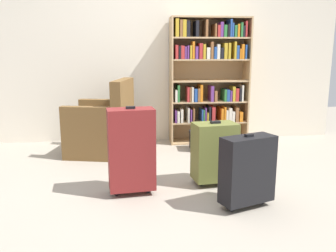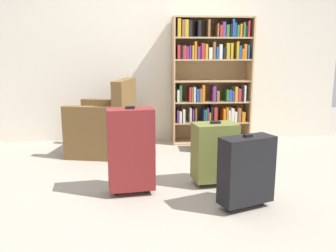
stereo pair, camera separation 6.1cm
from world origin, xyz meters
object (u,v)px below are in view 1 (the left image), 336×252
object	(u,v)px
mug	(148,153)
suitcase_olive	(215,152)
storage_box	(206,140)
suitcase_black	(247,170)
suitcase_dark_red	(131,149)
bookshelf	(209,76)
armchair	(103,128)

from	to	relation	value
mug	suitcase_olive	bearing A→B (deg)	-58.47
storage_box	suitcase_black	xyz separation A→B (m)	(-0.03, -1.71, 0.19)
mug	suitcase_dark_red	xyz separation A→B (m)	(-0.19, -1.10, 0.35)
bookshelf	suitcase_olive	world-z (taller)	bookshelf
bookshelf	armchair	world-z (taller)	bookshelf
suitcase_dark_red	bookshelf	bearing A→B (deg)	59.34
suitcase_dark_red	suitcase_olive	world-z (taller)	suitcase_dark_red
suitcase_dark_red	suitcase_olive	xyz separation A→B (m)	(0.76, 0.16, -0.09)
bookshelf	suitcase_black	bearing A→B (deg)	-93.58
mug	bookshelf	bearing A→B (deg)	37.55
armchair	suitcase_dark_red	xyz separation A→B (m)	(0.34, -1.30, 0.08)
armchair	storage_box	distance (m)	1.29
mug	storage_box	size ratio (longest dim) A/B	0.30
bookshelf	mug	distance (m)	1.37
storage_box	armchair	bearing A→B (deg)	-178.15
storage_box	suitcase_olive	distance (m)	1.21
suitcase_dark_red	suitcase_olive	distance (m)	0.78
suitcase_olive	suitcase_black	world-z (taller)	same
armchair	suitcase_olive	distance (m)	1.59
armchair	storage_box	bearing A→B (deg)	1.85
bookshelf	armchair	bearing A→B (deg)	-161.88
mug	storage_box	world-z (taller)	storage_box
armchair	suitcase_black	world-z (taller)	armchair
mug	suitcase_black	xyz separation A→B (m)	(0.72, -1.46, 0.27)
storage_box	suitcase_dark_red	xyz separation A→B (m)	(-0.93, -1.34, 0.28)
mug	armchair	bearing A→B (deg)	159.04
mug	suitcase_black	distance (m)	1.65
bookshelf	suitcase_black	world-z (taller)	bookshelf
mug	suitcase_olive	distance (m)	1.13
bookshelf	suitcase_black	xyz separation A→B (m)	(-0.13, -2.12, -0.58)
mug	storage_box	distance (m)	0.79
armchair	mug	world-z (taller)	armchair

